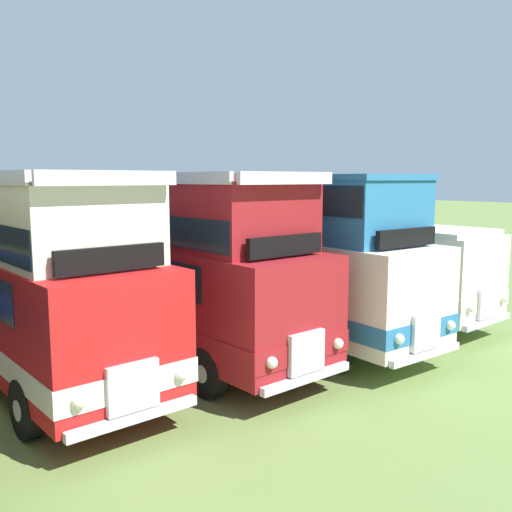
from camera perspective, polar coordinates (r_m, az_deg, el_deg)
bus_fifth_in_row at (r=13.52m, az=-22.70°, el=-1.34°), size 2.71×9.94×4.52m
bus_sixth_in_row at (r=14.86m, az=-10.27°, el=-0.04°), size 2.74×11.01×4.52m
bus_seventh_in_row at (r=16.45m, az=0.66°, el=1.25°), size 3.06×11.55×4.49m
bus_eighth_in_row at (r=18.78m, az=8.78°, el=-0.23°), size 2.70×10.21×2.99m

